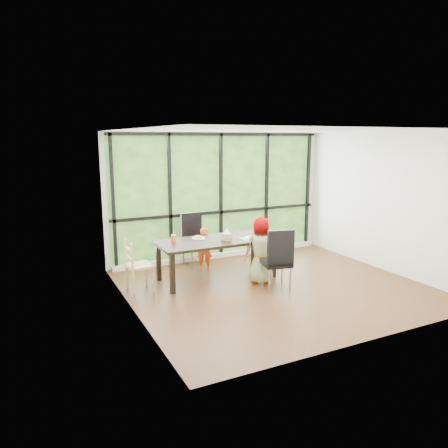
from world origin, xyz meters
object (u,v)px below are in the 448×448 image
(child_toddler, at_px, (204,249))
(chair_window_leather, at_px, (196,240))
(orange_cup, at_px, (173,239))
(chair_interior_leather, at_px, (276,258))
(tissue_box, at_px, (227,237))
(chair_end_beech, at_px, (140,266))
(white_mug, at_px, (262,231))
(green_cup, at_px, (267,234))
(plate_far, at_px, (199,238))
(dining_table, at_px, (217,259))
(child_older, at_px, (262,250))
(plate_near, at_px, (250,238))

(child_toddler, bearing_deg, chair_window_leather, 117.33)
(child_toddler, distance_m, orange_cup, 0.96)
(chair_interior_leather, relative_size, tissue_box, 7.38)
(chair_end_beech, xyz_separation_m, white_mug, (2.44, 0.05, 0.35))
(chair_window_leather, bearing_deg, child_toddler, -89.63)
(child_toddler, relative_size, green_cup, 6.96)
(plate_far, height_order, orange_cup, orange_cup)
(chair_end_beech, bearing_deg, plate_far, -81.45)
(dining_table, bearing_deg, green_cup, -16.02)
(plate_far, bearing_deg, white_mug, -7.86)
(tissue_box, bearing_deg, chair_interior_leather, -54.53)
(chair_interior_leather, bearing_deg, child_toddler, -52.14)
(chair_end_beech, distance_m, tissue_box, 1.64)
(plate_far, relative_size, orange_cup, 1.87)
(plate_far, relative_size, white_mug, 2.59)
(chair_window_leather, height_order, plate_far, chair_window_leather)
(dining_table, distance_m, chair_interior_leather, 1.17)
(child_older, relative_size, white_mug, 12.76)
(dining_table, relative_size, child_toddler, 2.56)
(chair_end_beech, relative_size, child_toddler, 1.05)
(child_toddler, height_order, white_mug, child_toddler)
(white_mug, bearing_deg, green_cup, -101.60)
(dining_table, bearing_deg, plate_near, -17.20)
(chair_end_beech, xyz_separation_m, tissue_box, (1.59, -0.12, 0.36))
(dining_table, xyz_separation_m, orange_cup, (-0.78, 0.16, 0.44))
(chair_interior_leather, bearing_deg, plate_near, -69.39)
(green_cup, bearing_deg, dining_table, 163.98)
(child_toddler, bearing_deg, orange_cup, -130.36)
(dining_table, distance_m, plate_far, 0.52)
(orange_cup, distance_m, green_cup, 1.75)
(chair_end_beech, distance_m, child_toddler, 1.57)
(plate_far, xyz_separation_m, white_mug, (1.26, -0.17, 0.04))
(chair_interior_leather, distance_m, plate_far, 1.51)
(dining_table, height_order, child_older, child_older)
(chair_interior_leather, height_order, plate_near, chair_interior_leather)
(tissue_box, bearing_deg, white_mug, 11.34)
(child_toddler, height_order, orange_cup, orange_cup)
(chair_window_leather, bearing_deg, tissue_box, -85.82)
(chair_window_leather, bearing_deg, dining_table, -93.12)
(plate_far, bearing_deg, plate_near, -24.88)
(chair_interior_leather, relative_size, plate_near, 4.76)
(chair_end_beech, bearing_deg, chair_window_leather, -58.74)
(plate_far, height_order, tissue_box, tissue_box)
(chair_interior_leather, xyz_separation_m, chair_end_beech, (-2.16, 0.91, -0.09))
(dining_table, bearing_deg, tissue_box, -41.69)
(chair_interior_leather, height_order, chair_end_beech, chair_interior_leather)
(plate_far, relative_size, plate_near, 1.08)
(child_older, bearing_deg, tissue_box, -16.13)
(plate_near, bearing_deg, plate_far, 155.12)
(chair_window_leather, height_order, green_cup, chair_window_leather)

